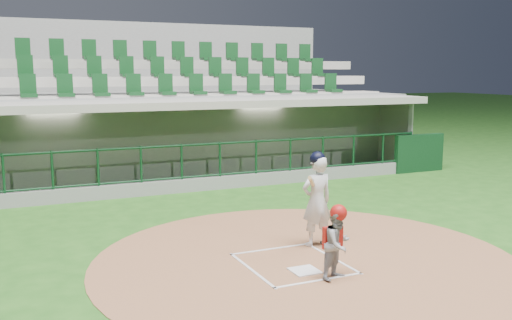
{
  "coord_description": "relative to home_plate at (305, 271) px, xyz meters",
  "views": [
    {
      "loc": [
        -4.27,
        -8.31,
        3.15
      ],
      "look_at": [
        0.63,
        2.6,
        1.3
      ],
      "focal_mm": 40.0,
      "sensor_mm": 36.0,
      "label": 1
    }
  ],
  "objects": [
    {
      "name": "ground",
      "position": [
        0.0,
        0.7,
        -0.02
      ],
      "size": [
        120.0,
        120.0,
        0.0
      ],
      "primitive_type": "plane",
      "color": "#1F4E16",
      "rests_on": "ground"
    },
    {
      "name": "dirt_circle",
      "position": [
        0.3,
        0.5,
        -0.02
      ],
      "size": [
        7.2,
        7.2,
        0.01
      ],
      "primitive_type": "cylinder",
      "color": "brown",
      "rests_on": "ground"
    },
    {
      "name": "home_plate",
      "position": [
        0.0,
        0.0,
        0.0
      ],
      "size": [
        0.43,
        0.43,
        0.02
      ],
      "primitive_type": "cube",
      "color": "silver",
      "rests_on": "dirt_circle"
    },
    {
      "name": "batter_box_chalk",
      "position": [
        0.0,
        0.4,
        -0.0
      ],
      "size": [
        1.55,
        1.8,
        0.01
      ],
      "color": "silver",
      "rests_on": "ground"
    },
    {
      "name": "dugout_structure",
      "position": [
        -0.01,
        8.53,
        0.94
      ],
      "size": [
        16.4,
        3.7,
        3.0
      ],
      "color": "slate",
      "rests_on": "ground"
    },
    {
      "name": "seating_deck",
      "position": [
        0.0,
        11.61,
        1.4
      ],
      "size": [
        17.0,
        6.72,
        5.15
      ],
      "color": "gray",
      "rests_on": "ground"
    },
    {
      "name": "batter",
      "position": [
        0.86,
        1.12,
        0.86
      ],
      "size": [
        0.85,
        0.86,
        1.74
      ],
      "color": "silver",
      "rests_on": "dirt_circle"
    },
    {
      "name": "catcher",
      "position": [
        0.3,
        -0.47,
        0.57
      ],
      "size": [
        0.64,
        0.58,
        1.16
      ],
      "color": "gray",
      "rests_on": "dirt_circle"
    }
  ]
}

